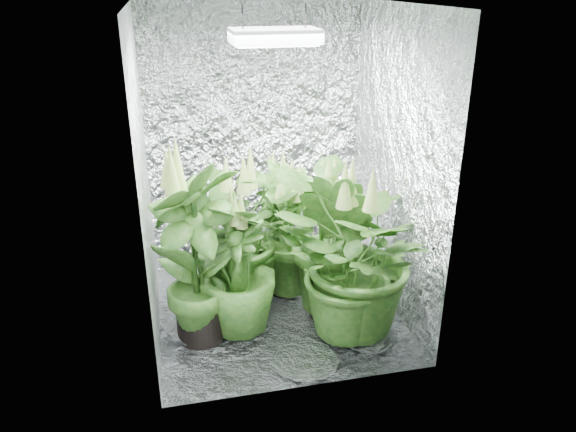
% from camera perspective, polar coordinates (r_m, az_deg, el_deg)
% --- Properties ---
extents(ground, '(1.60, 1.60, 0.00)m').
position_cam_1_polar(ground, '(3.95, -1.12, -9.60)').
color(ground, silver).
rests_on(ground, ground).
extents(walls, '(1.62, 1.62, 2.00)m').
position_cam_1_polar(walls, '(3.52, -1.25, 4.24)').
color(walls, silver).
rests_on(walls, ground).
extents(ceiling, '(1.60, 1.60, 0.01)m').
position_cam_1_polar(ceiling, '(3.33, -1.41, 20.75)').
color(ceiling, silver).
rests_on(ceiling, walls).
extents(grow_lamp, '(0.50, 0.30, 0.22)m').
position_cam_1_polar(grow_lamp, '(3.34, -1.38, 17.77)').
color(grow_lamp, gray).
rests_on(grow_lamp, ceiling).
extents(plant_a, '(1.06, 1.06, 1.09)m').
position_cam_1_polar(plant_a, '(3.88, -5.15, -1.73)').
color(plant_a, black).
rests_on(plant_a, ground).
extents(plant_b, '(0.59, 0.59, 0.94)m').
position_cam_1_polar(plant_b, '(4.34, -0.83, -0.15)').
color(plant_b, black).
rests_on(plant_b, ground).
extents(plant_c, '(0.60, 0.60, 0.98)m').
position_cam_1_polar(plant_c, '(3.99, -0.25, -1.91)').
color(plant_c, black).
rests_on(plant_c, ground).
extents(plant_d, '(0.67, 0.67, 0.98)m').
position_cam_1_polar(plant_d, '(3.55, -5.14, -5.34)').
color(plant_d, black).
rests_on(plant_d, ground).
extents(plant_e, '(1.16, 1.16, 1.17)m').
position_cam_1_polar(plant_e, '(3.45, 6.81, -4.36)').
color(plant_e, black).
rests_on(plant_e, ground).
extents(plant_f, '(0.88, 0.88, 1.29)m').
position_cam_1_polar(plant_f, '(3.44, -9.33, -3.73)').
color(plant_f, black).
rests_on(plant_f, ground).
extents(plant_g, '(0.77, 0.77, 1.14)m').
position_cam_1_polar(plant_g, '(3.67, 4.56, -2.98)').
color(plant_g, black).
rests_on(plant_g, ground).
extents(circulation_fan, '(0.16, 0.32, 0.37)m').
position_cam_1_polar(circulation_fan, '(4.39, 5.30, -3.82)').
color(circulation_fan, black).
rests_on(circulation_fan, ground).
extents(plant_label, '(0.05, 0.03, 0.08)m').
position_cam_1_polar(plant_label, '(3.57, 7.83, -8.11)').
color(plant_label, white).
rests_on(plant_label, plant_e).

